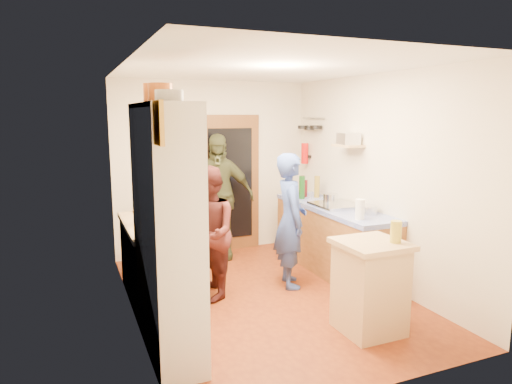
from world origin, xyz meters
TOP-DOWN VIEW (x-y plane):
  - floor at (0.00, 0.00)m, footprint 3.00×4.00m
  - ceiling at (0.00, 0.00)m, footprint 3.00×4.00m
  - wall_back at (0.00, 2.01)m, footprint 3.00×0.02m
  - wall_front at (0.00, -2.01)m, footprint 3.00×0.02m
  - wall_left at (-1.51, 0.00)m, footprint 0.02×4.00m
  - wall_right at (1.51, 0.00)m, footprint 0.02×4.00m
  - door_frame at (0.25, 1.97)m, footprint 0.95×0.06m
  - door_glass at (0.25, 1.94)m, footprint 0.70×0.02m
  - hutch_body at (-1.30, -0.80)m, footprint 0.40×1.20m
  - hutch_top_shelf at (-1.30, -0.80)m, footprint 0.40×1.14m
  - plate_stack at (-1.30, -1.08)m, footprint 0.22×0.22m
  - orange_pot_a at (-1.30, -0.73)m, footprint 0.20×0.20m
  - orange_pot_b at (-1.30, -0.46)m, footprint 0.20×0.20m
  - left_counter_base at (-1.20, 0.45)m, footprint 0.60×1.40m
  - left_counter_top at (-1.20, 0.45)m, footprint 0.64×1.44m
  - toaster at (-1.15, 0.04)m, footprint 0.23×0.16m
  - kettle at (-1.25, 0.37)m, footprint 0.18×0.18m
  - orange_bowl at (-1.12, 0.60)m, footprint 0.24×0.24m
  - chopping_board at (-1.18, 1.04)m, footprint 0.33×0.26m
  - right_counter_base at (1.20, 0.50)m, footprint 0.60×2.20m
  - right_counter_top at (1.20, 0.50)m, footprint 0.62×2.22m
  - hob at (1.20, 0.44)m, footprint 0.55×0.58m
  - pot_on_hob at (1.15, 0.49)m, footprint 0.20×0.20m
  - bottle_a at (1.05, 1.11)m, footprint 0.11×0.11m
  - bottle_b at (1.18, 1.24)m, footprint 0.07×0.07m
  - bottle_c at (1.31, 1.13)m, footprint 0.09×0.09m
  - paper_towel at (1.05, -0.31)m, footprint 0.13×0.13m
  - mixing_bowl at (1.30, -0.09)m, footprint 0.28×0.28m
  - island_base at (0.58, -1.17)m, footprint 0.56×0.56m
  - island_top at (0.58, -1.17)m, footprint 0.63×0.63m
  - cutting_board at (0.53, -1.12)m, footprint 0.35×0.28m
  - oil_jar at (0.76, -1.29)m, footprint 0.11×0.11m
  - pan_rail at (1.46, 1.52)m, footprint 0.02×0.65m
  - pan_hang_a at (1.40, 1.35)m, footprint 0.18×0.18m
  - pan_hang_b at (1.40, 1.55)m, footprint 0.16×0.16m
  - pan_hang_c at (1.40, 1.75)m, footprint 0.17×0.17m
  - wall_shelf at (1.37, 0.45)m, footprint 0.26×0.42m
  - radio at (1.37, 0.45)m, footprint 0.27×0.33m
  - ext_bracket at (1.47, 1.70)m, footprint 0.06×0.10m
  - fire_extinguisher at (1.41, 1.70)m, footprint 0.11×0.11m
  - picture_frame at (-1.48, -1.55)m, footprint 0.03×0.25m
  - person_hob at (0.45, 0.20)m, footprint 0.53×0.68m
  - person_left at (-0.59, 0.27)m, footprint 0.64×0.79m
  - person_back at (-0.05, 1.64)m, footprint 1.16×0.78m

SIDE VIEW (x-z plane):
  - floor at x=0.00m, z-range -0.02..0.00m
  - right_counter_base at x=1.20m, z-range 0.00..0.84m
  - left_counter_base at x=-1.20m, z-range 0.00..0.85m
  - island_base at x=0.58m, z-range 0.00..0.86m
  - person_left at x=-0.59m, z-range 0.00..1.54m
  - person_hob at x=0.45m, z-range 0.00..1.65m
  - right_counter_top at x=1.20m, z-range 0.84..0.90m
  - left_counter_top at x=-1.20m, z-range 0.85..0.90m
  - island_top at x=0.58m, z-range 0.86..0.91m
  - cutting_board at x=0.53m, z-range 0.89..0.91m
  - chopping_board at x=-1.18m, z-range 0.90..0.92m
  - person_back at x=-0.05m, z-range 0.00..1.84m
  - hob at x=1.20m, z-range 0.90..0.94m
  - orange_bowl at x=-1.12m, z-range 0.90..1.00m
  - mixing_bowl at x=1.30m, z-range 0.90..1.00m
  - toaster at x=-1.15m, z-range 0.90..1.07m
  - kettle at x=-1.25m, z-range 0.90..1.10m
  - pot_on_hob at x=1.15m, z-range 0.94..1.07m
  - oil_jar at x=0.76m, z-range 0.91..1.12m
  - paper_towel at x=1.05m, z-range 0.90..1.14m
  - bottle_b at x=1.18m, z-range 0.90..1.15m
  - door_frame at x=0.25m, z-range 0.00..2.10m
  - door_glass at x=0.25m, z-range 0.20..1.90m
  - bottle_c at x=1.31m, z-range 0.90..1.22m
  - bottle_a at x=1.05m, z-range 0.90..1.24m
  - hutch_body at x=-1.30m, z-range 0.00..2.20m
  - wall_back at x=0.00m, z-range 0.00..2.60m
  - wall_front at x=0.00m, z-range 0.00..2.60m
  - wall_left at x=-1.51m, z-range 0.00..2.60m
  - wall_right at x=1.51m, z-range 0.00..2.60m
  - ext_bracket at x=1.47m, z-range 1.43..1.47m
  - fire_extinguisher at x=1.41m, z-range 1.34..1.66m
  - wall_shelf at x=1.37m, z-range 1.69..1.71m
  - radio at x=1.37m, z-range 1.72..1.86m
  - pan_hang_b at x=1.40m, z-range 1.88..1.92m
  - pan_hang_c at x=1.40m, z-range 1.89..1.93m
  - pan_hang_a at x=1.40m, z-range 1.90..1.94m
  - pan_rail at x=1.46m, z-range 2.04..2.06m
  - picture_frame at x=-1.48m, z-range 1.90..2.20m
  - hutch_top_shelf at x=-1.30m, z-range 2.16..2.20m
  - plate_stack at x=-1.30m, z-range 2.20..2.29m
  - orange_pot_a at x=-1.30m, z-range 2.20..2.36m
  - orange_pot_b at x=-1.30m, z-range 2.20..2.38m
  - ceiling at x=0.00m, z-range 2.60..2.62m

